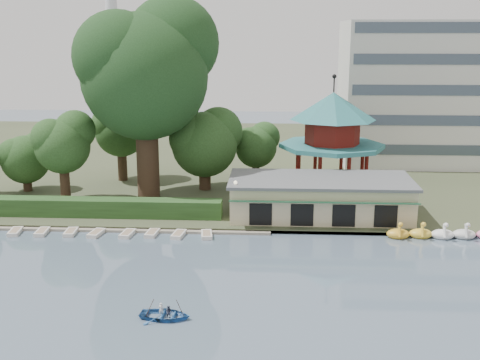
# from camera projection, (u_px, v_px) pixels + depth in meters

# --- Properties ---
(ground_plane) EXTENTS (220.00, 220.00, 0.00)m
(ground_plane) POSITION_uv_depth(u_px,v_px,m) (197.00, 312.00, 41.34)
(ground_plane) COLOR slate
(ground_plane) RESTS_ON ground
(shore) EXTENTS (220.00, 70.00, 0.40)m
(shore) POSITION_uv_depth(u_px,v_px,m) (239.00, 158.00, 91.73)
(shore) COLOR #424930
(shore) RESTS_ON ground
(embankment) EXTENTS (220.00, 0.60, 0.30)m
(embankment) POSITION_uv_depth(u_px,v_px,m) (219.00, 230.00, 58.08)
(embankment) COLOR gray
(embankment) RESTS_ON ground
(dock) EXTENTS (34.00, 1.60, 0.24)m
(dock) POSITION_uv_depth(u_px,v_px,m) (97.00, 229.00, 58.64)
(dock) COLOR gray
(dock) RESTS_ON ground
(boathouse) EXTENTS (18.60, 9.39, 3.90)m
(boathouse) POSITION_uv_depth(u_px,v_px,m) (320.00, 197.00, 61.55)
(boathouse) COLOR beige
(boathouse) RESTS_ON shore
(pavilion) EXTENTS (12.40, 12.40, 13.50)m
(pavilion) POSITION_uv_depth(u_px,v_px,m) (332.00, 132.00, 69.95)
(pavilion) COLOR beige
(pavilion) RESTS_ON shore
(office_building) EXTENTS (38.00, 18.00, 20.00)m
(office_building) POSITION_uv_depth(u_px,v_px,m) (469.00, 98.00, 84.80)
(office_building) COLOR silver
(office_building) RESTS_ON shore
(hedge) EXTENTS (30.00, 2.00, 1.80)m
(hedge) POSITION_uv_depth(u_px,v_px,m) (76.00, 207.00, 61.72)
(hedge) COLOR #294D20
(hedge) RESTS_ON shore
(lamp_post) EXTENTS (0.36, 0.36, 4.28)m
(lamp_post) POSITION_uv_depth(u_px,v_px,m) (235.00, 194.00, 58.89)
(lamp_post) COLOR black
(lamp_post) RESTS_ON shore
(big_tree) EXTENTS (15.35, 14.30, 22.44)m
(big_tree) POSITION_uv_depth(u_px,v_px,m) (146.00, 66.00, 65.58)
(big_tree) COLOR #3A281C
(big_tree) RESTS_ON shore
(small_trees) EXTENTS (38.78, 16.45, 10.45)m
(small_trees) POSITION_uv_depth(u_px,v_px,m) (126.00, 141.00, 71.14)
(small_trees) COLOR #3A281C
(small_trees) RESTS_ON shore
(moored_rowboats) EXTENTS (27.05, 2.72, 0.36)m
(moored_rowboats) POSITION_uv_depth(u_px,v_px,m) (71.00, 232.00, 57.33)
(moored_rowboats) COLOR silver
(moored_rowboats) RESTS_ON ground
(rowboat_with_passengers) EXTENTS (5.09, 3.85, 2.01)m
(rowboat_with_passengers) POSITION_uv_depth(u_px,v_px,m) (165.00, 312.00, 40.28)
(rowboat_with_passengers) COLOR #2D609D
(rowboat_with_passengers) RESTS_ON ground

